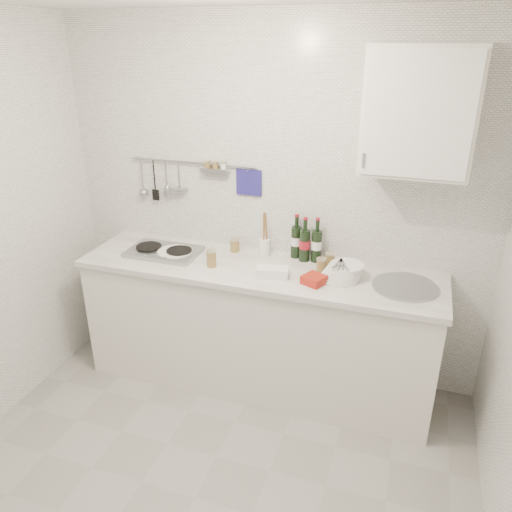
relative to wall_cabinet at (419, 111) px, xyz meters
The scene contains 15 objects.
floor 2.47m from the wall_cabinet, 126.42° to the right, with size 3.00×3.00×0.00m, color gray.
back_wall 1.15m from the wall_cabinet, 168.67° to the left, with size 3.00×0.02×2.50m, color silver.
counter 1.76m from the wall_cabinet, behind, with size 2.44×0.64×0.96m.
wall_rail 1.59m from the wall_cabinet, behind, with size 0.98×0.09×0.34m.
wall_cabinet is the anchor object (origin of this frame).
plate_stack_hob 1.83m from the wall_cabinet, behind, with size 0.26×0.26×0.03m.
plate_stack_sink 1.04m from the wall_cabinet, 160.92° to the right, with size 0.27×0.26×0.11m.
wine_bottles 1.08m from the wall_cabinet, behind, with size 0.22×0.11×0.31m.
butter_dish 1.28m from the wall_cabinet, 163.44° to the right, with size 0.20×0.10×0.06m, color white.
strawberry_punnet 1.14m from the wall_cabinet, 153.71° to the right, with size 0.13×0.13×0.05m, color #B22013.
utensil_crock 1.33m from the wall_cabinet, behind, with size 0.08×0.08×0.32m.
jar_a 1.51m from the wall_cabinet, behind, with size 0.07×0.07×0.09m.
jar_b 1.08m from the wall_cabinet, behind, with size 0.07×0.07×0.09m.
jar_c 1.10m from the wall_cabinet, behind, with size 0.07×0.07×0.09m.
jar_d 1.55m from the wall_cabinet, 169.91° to the right, with size 0.07×0.07×0.12m.
Camera 1 is at (0.95, -1.77, 2.33)m, focal length 35.00 mm.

